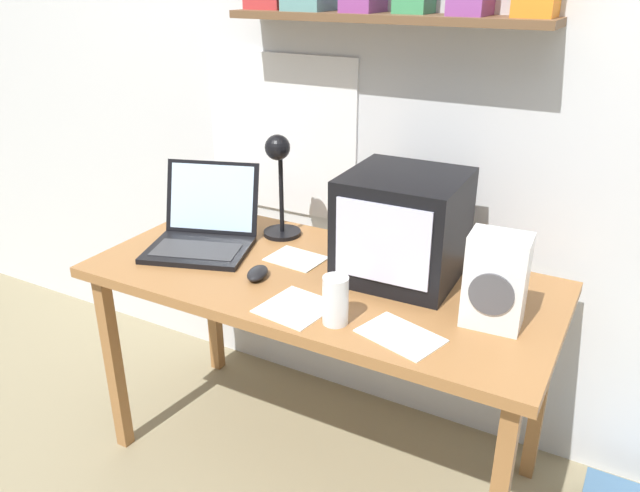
{
  "coord_description": "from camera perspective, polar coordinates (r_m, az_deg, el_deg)",
  "views": [
    {
      "loc": [
        0.86,
        -1.56,
        1.63
      ],
      "look_at": [
        0.0,
        0.0,
        0.85
      ],
      "focal_mm": 35.0,
      "sensor_mm": 36.0,
      "label": 1
    }
  ],
  "objects": [
    {
      "name": "printed_handout",
      "position": [
        1.8,
        -2.22,
        -5.63
      ],
      "size": [
        0.21,
        0.21,
        0.0
      ],
      "rotation": [
        0.0,
        0.0,
        -0.13
      ],
      "color": "white",
      "rests_on": "corner_desk"
    },
    {
      "name": "loose_paper_near_monitor",
      "position": [
        1.68,
        7.37,
        -8.14
      ],
      "size": [
        0.24,
        0.2,
        0.0
      ],
      "rotation": [
        0.0,
        0.0,
        -0.29
      ],
      "color": "white",
      "rests_on": "corner_desk"
    },
    {
      "name": "desk_lamp",
      "position": [
        2.18,
        -3.75,
        6.42
      ],
      "size": [
        0.14,
        0.16,
        0.38
      ],
      "rotation": [
        0.0,
        0.0,
        0.4
      ],
      "color": "black",
      "rests_on": "corner_desk"
    },
    {
      "name": "computer_mouse",
      "position": [
        1.97,
        -5.74,
        -2.49
      ],
      "size": [
        0.09,
        0.12,
        0.03
      ],
      "rotation": [
        0.0,
        0.0,
        0.27
      ],
      "color": "black",
      "rests_on": "corner_desk"
    },
    {
      "name": "corner_desk",
      "position": [
        2.02,
        0.0,
        -4.39
      ],
      "size": [
        1.49,
        0.69,
        0.75
      ],
      "color": "#9B6638",
      "rests_on": "ground_plane"
    },
    {
      "name": "back_wall",
      "position": [
        2.21,
        5.83,
        15.3
      ],
      "size": [
        5.6,
        0.24,
        2.6
      ],
      "color": "silver",
      "rests_on": "ground_plane"
    },
    {
      "name": "loose_paper_near_laptop",
      "position": [
        2.09,
        -2.21,
        -1.17
      ],
      "size": [
        0.19,
        0.15,
        0.0
      ],
      "rotation": [
        0.0,
        0.0,
        -0.08
      ],
      "color": "white",
      "rests_on": "corner_desk"
    },
    {
      "name": "ground_plane",
      "position": [
        2.41,
        0.0,
        -18.73
      ],
      "size": [
        12.0,
        12.0,
        0.0
      ],
      "primitive_type": "plane",
      "color": "gray"
    },
    {
      "name": "space_heater",
      "position": [
        1.72,
        15.79,
        -3.08
      ],
      "size": [
        0.16,
        0.13,
        0.26
      ],
      "rotation": [
        0.0,
        0.0,
        0.06
      ],
      "color": "white",
      "rests_on": "corner_desk"
    },
    {
      "name": "laptop",
      "position": [
        2.22,
        -10.52,
        1.77
      ],
      "size": [
        0.43,
        0.43,
        0.27
      ],
      "rotation": [
        0.0,
        0.0,
        0.33
      ],
      "color": "black",
      "rests_on": "corner_desk"
    },
    {
      "name": "crt_monitor",
      "position": [
        1.94,
        7.61,
        1.8
      ],
      "size": [
        0.36,
        0.36,
        0.33
      ],
      "rotation": [
        0.0,
        0.0,
        0.03
      ],
      "color": "black",
      "rests_on": "corner_desk"
    },
    {
      "name": "juice_glass",
      "position": [
        1.7,
        1.42,
        -5.19
      ],
      "size": [
        0.07,
        0.07,
        0.14
      ],
      "color": "white",
      "rests_on": "corner_desk"
    }
  ]
}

